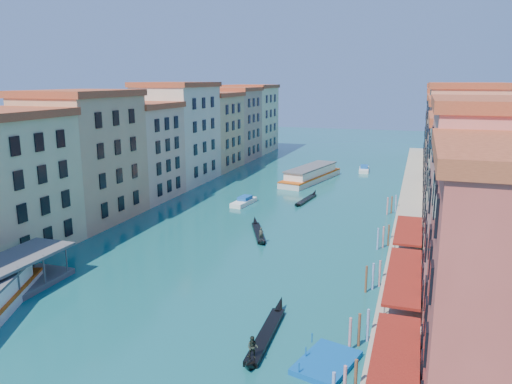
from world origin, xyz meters
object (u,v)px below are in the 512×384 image
at_px(vaporetto_stop, 1,285).
at_px(blue_dock, 327,363).
at_px(vaporetto_far, 311,174).
at_px(gondola_fore, 258,232).
at_px(gondola_right, 265,334).

distance_m(vaporetto_stop, blue_dock, 33.19).
relative_size(vaporetto_stop, vaporetto_far, 0.74).
height_order(vaporetto_far, gondola_fore, vaporetto_far).
height_order(gondola_fore, blue_dock, gondola_fore).
height_order(vaporetto_stop, vaporetto_far, vaporetto_stop).
bearing_deg(vaporetto_far, gondola_fore, -75.83).
bearing_deg(vaporetto_far, gondola_right, -68.36).
bearing_deg(gondola_right, vaporetto_far, 96.43).
distance_m(gondola_right, blue_dock, 6.13).
height_order(vaporetto_stop, gondola_right, vaporetto_stop).
bearing_deg(gondola_fore, vaporetto_stop, -145.97).
distance_m(vaporetto_far, gondola_right, 68.50).
bearing_deg(vaporetto_far, blue_dock, -64.16).
xyz_separation_m(gondola_fore, blue_dock, (15.28, -29.98, -0.17)).
height_order(vaporetto_far, blue_dock, vaporetto_far).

